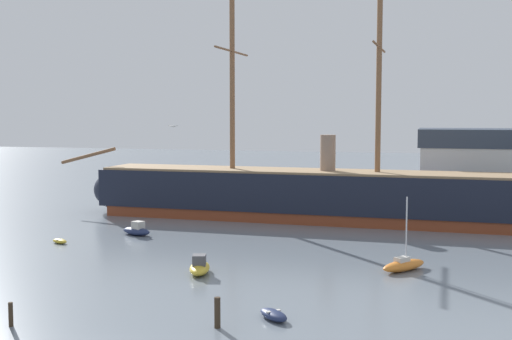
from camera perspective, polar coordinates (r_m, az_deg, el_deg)
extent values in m
cube|color=brown|center=(83.32, 4.06, -3.92)|extent=(51.29, 8.64, 1.33)
cube|color=black|center=(82.91, 4.07, -1.84)|extent=(53.43, 9.00, 4.76)
ellipsoid|color=black|center=(91.40, -11.12, -1.71)|extent=(9.73, 7.37, 6.09)
ellipsoid|color=black|center=(81.37, 21.19, -2.76)|extent=(9.73, 7.37, 6.09)
cube|color=#9E7F5B|center=(82.65, 4.08, -0.10)|extent=(52.35, 8.34, 0.29)
cylinder|color=brown|center=(84.98, -2.09, 8.30)|extent=(0.67, 0.67, 24.74)
cylinder|color=brown|center=(85.20, -2.09, 10.29)|extent=(0.51, 12.79, 0.27)
cylinder|color=brown|center=(81.00, 10.66, 8.38)|extent=(0.67, 0.67, 24.74)
cylinder|color=brown|center=(81.24, 10.69, 10.47)|extent=(0.51, 12.79, 0.27)
cylinder|color=brown|center=(93.92, -14.41, 1.21)|extent=(8.43, 0.64, 2.53)
cylinder|color=gray|center=(81.86, 6.28, 1.40)|extent=(1.90, 1.90, 4.76)
ellipsoid|color=#1E284C|center=(43.84, 1.54, -12.50)|extent=(2.76, 2.71, 0.64)
cube|color=beige|center=(43.77, 1.54, -12.20)|extent=(0.87, 0.89, 0.10)
ellipsoid|color=gold|center=(55.94, -4.93, -8.51)|extent=(2.64, 4.28, 0.93)
cube|color=#4C4C51|center=(55.50, -4.96, -7.83)|extent=(1.36, 1.46, 0.93)
ellipsoid|color=gold|center=(71.37, -16.72, -5.95)|extent=(2.18, 1.54, 0.47)
cube|color=#B2ADA3|center=(71.34, -16.72, -5.81)|extent=(0.44, 0.76, 0.07)
ellipsoid|color=orange|center=(58.07, 12.75, -8.11)|extent=(4.21, 4.76, 0.93)
cube|color=beige|center=(57.77, 12.60, -7.64)|extent=(1.40, 1.46, 0.49)
cylinder|color=silver|center=(57.64, 12.97, -5.07)|extent=(0.12, 0.12, 5.64)
ellipsoid|color=#1E284C|center=(74.12, -10.37, -5.27)|extent=(4.08, 2.76, 0.88)
cube|color=#B2ADA3|center=(73.81, -10.23, -4.75)|extent=(1.43, 1.35, 0.88)
ellipsoid|color=#236670|center=(95.98, -12.11, -3.07)|extent=(2.52, 2.41, 0.57)
cube|color=#B2ADA3|center=(95.95, -12.11, -2.94)|extent=(0.77, 0.82, 0.09)
ellipsoid|color=gray|center=(96.09, 5.86, -2.97)|extent=(2.52, 2.56, 0.59)
cube|color=beige|center=(96.06, 5.87, -2.84)|extent=(0.82, 0.81, 0.09)
cylinder|color=#382B1E|center=(42.11, -3.38, -12.30)|extent=(0.39, 0.39, 1.96)
cylinder|color=#382B1E|center=(45.13, -20.58, -11.70)|extent=(0.29, 0.29, 1.55)
ellipsoid|color=silver|center=(49.66, -7.22, 3.78)|extent=(0.26, 0.33, 0.11)
sphere|color=silver|center=(49.54, -7.41, 3.79)|extent=(0.09, 0.09, 0.09)
cube|color=#ADA89E|center=(49.41, -7.01, 3.80)|extent=(0.49, 0.36, 0.11)
cube|color=#ADA89E|center=(49.91, -7.42, 3.81)|extent=(0.49, 0.36, 0.11)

